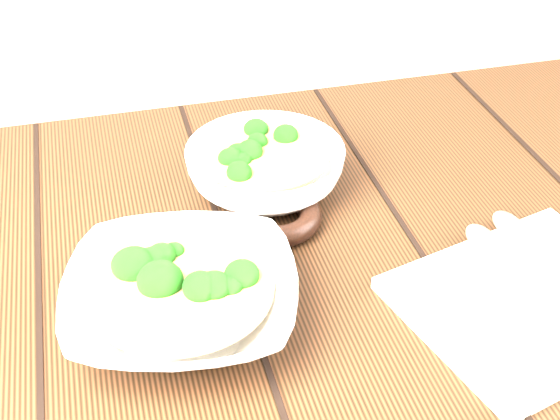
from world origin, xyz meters
The scene contains 7 objects.
table centered at (0.00, 0.00, 0.63)m, with size 1.20×0.80×0.75m.
soup_bowl_front centered at (-0.08, -0.04, 0.78)m, with size 0.26×0.26×0.06m.
soup_bowl_back centered at (0.05, 0.16, 0.78)m, with size 0.21×0.21×0.07m.
trivet centered at (0.04, 0.09, 0.76)m, with size 0.10×0.10×0.03m, color black.
napkin centered at (0.25, -0.10, 0.76)m, with size 0.25×0.20×0.01m, color beige.
spoon_left centered at (0.24, -0.05, 0.77)m, with size 0.04×0.20×0.01m.
spoon_right centered at (0.28, -0.04, 0.77)m, with size 0.04×0.20×0.01m.
Camera 1 is at (-0.13, -0.59, 1.28)m, focal length 50.00 mm.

